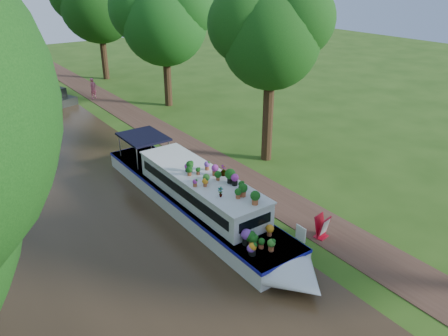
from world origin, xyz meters
TOP-DOWN VIEW (x-y plane):
  - ground at (0.00, 0.00)m, footprint 100.00×100.00m
  - canal_water at (-6.00, 0.00)m, footprint 10.00×100.00m
  - towpath at (1.20, 0.00)m, footprint 2.20×100.00m
  - plant_boat at (-2.25, 0.06)m, footprint 2.29×13.52m
  - tree_near_overhang at (3.79, 3.06)m, footprint 5.52×5.28m
  - tree_near_mid at (4.48, 15.08)m, footprint 6.90×6.60m
  - second_boat at (-2.75, 21.14)m, footprint 3.58×6.69m
  - sandwich_board at (0.57, -4.00)m, footprint 0.59×0.54m
  - pedestrian_pink at (0.59, 20.01)m, footprint 0.69×0.59m
  - verge_plant at (0.05, 1.97)m, footprint 0.52×0.49m

SIDE VIEW (x-z plane):
  - ground at x=0.00m, z-range 0.00..0.00m
  - canal_water at x=-6.00m, z-range 0.00..0.02m
  - towpath at x=1.20m, z-range 0.00..0.03m
  - verge_plant at x=0.05m, z-range 0.00..0.47m
  - sandwich_board at x=0.57m, z-range -0.01..0.88m
  - second_boat at x=-2.75m, z-range -0.11..1.11m
  - pedestrian_pink at x=0.59m, z-range 0.03..1.64m
  - plant_boat at x=-2.25m, z-range -0.30..2.01m
  - tree_near_mid at x=4.48m, z-range 1.74..11.14m
  - tree_near_overhang at x=3.79m, z-range 2.11..11.10m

